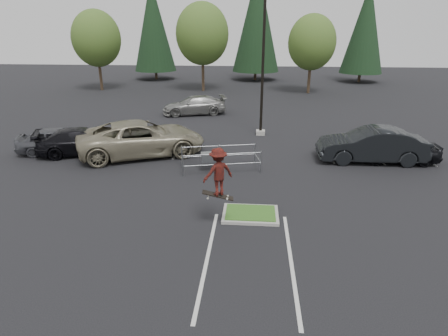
# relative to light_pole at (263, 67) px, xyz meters

# --- Properties ---
(ground) EXTENTS (120.00, 120.00, 0.00)m
(ground) POSITION_rel_light_pole_xyz_m (-0.50, -12.00, -4.56)
(ground) COLOR black
(ground) RESTS_ON ground
(grass_median) EXTENTS (2.20, 1.60, 0.16)m
(grass_median) POSITION_rel_light_pole_xyz_m (-0.50, -12.00, -4.48)
(grass_median) COLOR gray
(grass_median) RESTS_ON ground
(stall_lines) EXTENTS (22.62, 17.60, 0.01)m
(stall_lines) POSITION_rel_light_pole_xyz_m (-1.85, -5.98, -4.56)
(stall_lines) COLOR silver
(stall_lines) RESTS_ON ground
(light_pole) EXTENTS (0.70, 0.60, 10.12)m
(light_pole) POSITION_rel_light_pole_xyz_m (0.00, 0.00, 0.00)
(light_pole) COLOR gray
(light_pole) RESTS_ON ground
(decid_a) EXTENTS (5.44, 5.44, 8.91)m
(decid_a) POSITION_rel_light_pole_xyz_m (-18.51, 18.03, 1.02)
(decid_a) COLOR #38281C
(decid_a) RESTS_ON ground
(decid_b) EXTENTS (5.89, 5.89, 9.64)m
(decid_b) POSITION_rel_light_pole_xyz_m (-6.51, 18.53, 1.48)
(decid_b) COLOR #38281C
(decid_b) RESTS_ON ground
(decid_c) EXTENTS (5.12, 5.12, 8.38)m
(decid_c) POSITION_rel_light_pole_xyz_m (5.49, 17.83, 0.69)
(decid_c) COLOR #38281C
(decid_c) RESTS_ON ground
(conif_a) EXTENTS (5.72, 5.72, 13.00)m
(conif_a) POSITION_rel_light_pole_xyz_m (-14.50, 28.00, 2.54)
(conif_a) COLOR #38281C
(conif_a) RESTS_ON ground
(conif_b) EXTENTS (6.38, 6.38, 14.50)m
(conif_b) POSITION_rel_light_pole_xyz_m (-0.50, 28.50, 3.29)
(conif_b) COLOR #38281C
(conif_b) RESTS_ON ground
(conif_c) EXTENTS (5.50, 5.50, 12.50)m
(conif_c) POSITION_rel_light_pole_xyz_m (13.50, 27.50, 2.29)
(conif_c) COLOR #38281C
(conif_c) RESTS_ON ground
(cart_corral) EXTENTS (4.23, 2.29, 1.14)m
(cart_corral) POSITION_rel_light_pole_xyz_m (-2.59, -7.10, -3.84)
(cart_corral) COLOR gray
(cart_corral) RESTS_ON ground
(skateboarder) EXTENTS (1.31, 1.18, 1.99)m
(skateboarder) POSITION_rel_light_pole_xyz_m (-1.70, -13.00, -2.33)
(skateboarder) COLOR black
(skateboarder) RESTS_ON ground
(car_l_tan) EXTENTS (7.89, 5.83, 1.99)m
(car_l_tan) POSITION_rel_light_pole_xyz_m (-7.00, -5.00, -3.56)
(car_l_tan) COLOR gray
(car_l_tan) RESTS_ON ground
(car_l_black) EXTENTS (5.65, 3.83, 1.52)m
(car_l_black) POSITION_rel_light_pole_xyz_m (-10.50, -5.00, -3.80)
(car_l_black) COLOR black
(car_l_black) RESTS_ON ground
(car_l_grey) EXTENTS (4.81, 2.71, 1.54)m
(car_l_grey) POSITION_rel_light_pole_xyz_m (-12.00, -5.00, -3.79)
(car_l_grey) COLOR #45474C
(car_l_grey) RESTS_ON ground
(car_r_charc) EXTENTS (5.74, 2.02, 1.89)m
(car_r_charc) POSITION_rel_light_pole_xyz_m (6.00, -5.00, -3.61)
(car_r_charc) COLOR black
(car_r_charc) RESTS_ON ground
(car_r_black) EXTENTS (4.27, 1.77, 1.45)m
(car_r_black) POSITION_rel_light_pole_xyz_m (7.50, -5.00, -3.84)
(car_r_black) COLOR black
(car_r_black) RESTS_ON ground
(car_far_silver) EXTENTS (5.72, 3.52, 1.55)m
(car_far_silver) POSITION_rel_light_pole_xyz_m (-5.50, 6.00, -3.78)
(car_far_silver) COLOR gray
(car_far_silver) RESTS_ON ground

